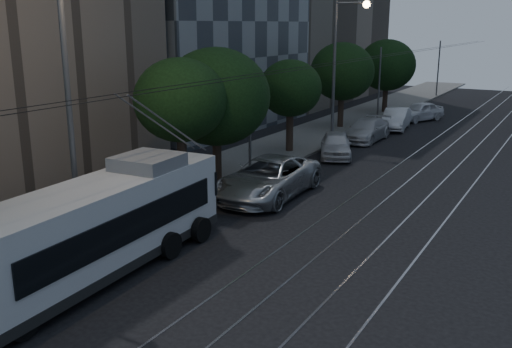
{
  "coord_description": "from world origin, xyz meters",
  "views": [
    {
      "loc": [
        9.04,
        -14.1,
        7.75
      ],
      "look_at": [
        -1.41,
        3.9,
        2.25
      ],
      "focal_mm": 40.0,
      "sensor_mm": 36.0,
      "label": 1
    }
  ],
  "objects_px": {
    "car_white_b": "(366,130)",
    "car_white_d": "(420,111)",
    "trolleybus": "(95,229)",
    "car_white_a": "(336,145)",
    "car_white_c": "(396,119)",
    "pickup_silver": "(268,178)",
    "streetlamp_far": "(340,58)",
    "streetlamp_near": "(74,59)"
  },
  "relations": [
    {
      "from": "pickup_silver",
      "to": "trolleybus",
      "type": "bearing_deg",
      "value": -95.01
    },
    {
      "from": "car_white_d",
      "to": "streetlamp_near",
      "type": "distance_m",
      "value": 34.48
    },
    {
      "from": "pickup_silver",
      "to": "car_white_c",
      "type": "height_order",
      "value": "pickup_silver"
    },
    {
      "from": "trolleybus",
      "to": "car_white_c",
      "type": "bearing_deg",
      "value": 86.04
    },
    {
      "from": "streetlamp_far",
      "to": "trolleybus",
      "type": "bearing_deg",
      "value": -87.15
    },
    {
      "from": "car_white_d",
      "to": "trolleybus",
      "type": "bearing_deg",
      "value": -66.72
    },
    {
      "from": "pickup_silver",
      "to": "car_white_d",
      "type": "height_order",
      "value": "pickup_silver"
    },
    {
      "from": "car_white_a",
      "to": "car_white_b",
      "type": "xyz_separation_m",
      "value": [
        -0.09,
        5.66,
        -0.01
      ]
    },
    {
      "from": "car_white_c",
      "to": "streetlamp_near",
      "type": "relative_size",
      "value": 0.43
    },
    {
      "from": "pickup_silver",
      "to": "car_white_d",
      "type": "bearing_deg",
      "value": 86.87
    },
    {
      "from": "car_white_a",
      "to": "trolleybus",
      "type": "bearing_deg",
      "value": -113.45
    },
    {
      "from": "trolleybus",
      "to": "car_white_d",
      "type": "relative_size",
      "value": 2.54
    },
    {
      "from": "car_white_c",
      "to": "streetlamp_far",
      "type": "relative_size",
      "value": 0.51
    },
    {
      "from": "trolleybus",
      "to": "car_white_a",
      "type": "distance_m",
      "value": 19.37
    },
    {
      "from": "streetlamp_near",
      "to": "streetlamp_far",
      "type": "bearing_deg",
      "value": 88.45
    },
    {
      "from": "pickup_silver",
      "to": "car_white_d",
      "type": "relative_size",
      "value": 1.44
    },
    {
      "from": "car_white_c",
      "to": "streetlamp_near",
      "type": "distance_m",
      "value": 29.77
    },
    {
      "from": "car_white_c",
      "to": "streetlamp_far",
      "type": "bearing_deg",
      "value": -109.1
    },
    {
      "from": "car_white_d",
      "to": "streetlamp_far",
      "type": "bearing_deg",
      "value": -74.61
    },
    {
      "from": "pickup_silver",
      "to": "streetlamp_far",
      "type": "height_order",
      "value": "streetlamp_far"
    },
    {
      "from": "car_white_b",
      "to": "car_white_c",
      "type": "distance_m",
      "value": 5.39
    },
    {
      "from": "car_white_a",
      "to": "car_white_c",
      "type": "xyz_separation_m",
      "value": [
        0.33,
        11.03,
        0.03
      ]
    },
    {
      "from": "streetlamp_near",
      "to": "car_white_b",
      "type": "bearing_deg",
      "value": 85.92
    },
    {
      "from": "pickup_silver",
      "to": "streetlamp_far",
      "type": "distance_m",
      "value": 13.38
    },
    {
      "from": "car_white_c",
      "to": "car_white_d",
      "type": "height_order",
      "value": "car_white_c"
    },
    {
      "from": "pickup_silver",
      "to": "car_white_a",
      "type": "bearing_deg",
      "value": 90.62
    },
    {
      "from": "car_white_b",
      "to": "streetlamp_far",
      "type": "xyz_separation_m",
      "value": [
        -1.12,
        -2.42,
        4.93
      ]
    },
    {
      "from": "trolleybus",
      "to": "car_white_d",
      "type": "height_order",
      "value": "trolleybus"
    },
    {
      "from": "streetlamp_far",
      "to": "car_white_c",
      "type": "bearing_deg",
      "value": 78.8
    },
    {
      "from": "car_white_b",
      "to": "car_white_a",
      "type": "bearing_deg",
      "value": -87.99
    },
    {
      "from": "car_white_c",
      "to": "trolleybus",
      "type": "bearing_deg",
      "value": -98.69
    },
    {
      "from": "streetlamp_far",
      "to": "streetlamp_near",
      "type": "bearing_deg",
      "value": -91.55
    },
    {
      "from": "car_white_c",
      "to": "car_white_a",
      "type": "bearing_deg",
      "value": -99.63
    },
    {
      "from": "trolleybus",
      "to": "car_white_d",
      "type": "distance_m",
      "value": 35.17
    },
    {
      "from": "car_white_b",
      "to": "streetlamp_near",
      "type": "distance_m",
      "value": 24.52
    },
    {
      "from": "trolleybus",
      "to": "streetlamp_far",
      "type": "relative_size",
      "value": 1.23
    },
    {
      "from": "pickup_silver",
      "to": "streetlamp_near",
      "type": "height_order",
      "value": "streetlamp_near"
    },
    {
      "from": "car_white_d",
      "to": "streetlamp_near",
      "type": "xyz_separation_m",
      "value": [
        -2.67,
        -33.87,
        5.9
      ]
    },
    {
      "from": "car_white_b",
      "to": "car_white_d",
      "type": "xyz_separation_m",
      "value": [
        0.98,
        10.14,
        0.03
      ]
    },
    {
      "from": "car_white_d",
      "to": "streetlamp_far",
      "type": "height_order",
      "value": "streetlamp_far"
    },
    {
      "from": "pickup_silver",
      "to": "car_white_b",
      "type": "relative_size",
      "value": 1.27
    },
    {
      "from": "car_white_b",
      "to": "car_white_d",
      "type": "bearing_deg",
      "value": 85.56
    }
  ]
}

